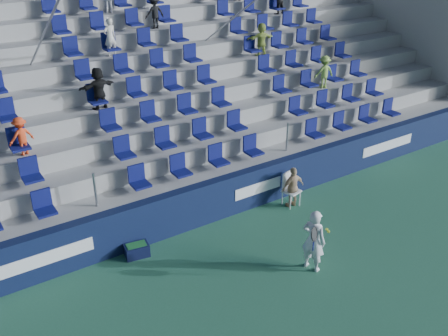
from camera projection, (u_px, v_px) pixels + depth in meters
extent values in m
plane|color=#2C6749|center=(283.00, 281.00, 11.53)|extent=(70.00, 70.00, 0.00)
cube|color=#101A3C|center=(211.00, 201.00, 13.62)|extent=(24.00, 0.30, 1.20)
cube|color=white|center=(23.00, 266.00, 11.03)|extent=(3.20, 0.02, 0.34)
cube|color=white|center=(258.00, 188.00, 14.23)|extent=(1.60, 0.02, 0.34)
cube|color=white|center=(388.00, 145.00, 16.94)|extent=(2.40, 0.02, 0.34)
cube|color=gray|center=(200.00, 192.00, 14.05)|extent=(24.00, 0.85, 1.20)
cube|color=gray|center=(185.00, 173.00, 14.58)|extent=(24.00, 0.85, 1.70)
cube|color=gray|center=(171.00, 155.00, 15.10)|extent=(24.00, 0.85, 2.20)
cube|color=gray|center=(158.00, 138.00, 15.63)|extent=(24.00, 0.85, 2.70)
cube|color=gray|center=(146.00, 123.00, 16.15)|extent=(24.00, 0.85, 3.20)
cube|color=gray|center=(134.00, 108.00, 16.68)|extent=(24.00, 0.85, 3.70)
cube|color=gray|center=(123.00, 94.00, 17.20)|extent=(24.00, 0.85, 4.20)
cube|color=gray|center=(113.00, 81.00, 17.73)|extent=(24.00, 0.85, 4.70)
cube|color=gray|center=(104.00, 69.00, 18.25)|extent=(24.00, 0.85, 5.20)
cube|color=gray|center=(95.00, 52.00, 18.53)|extent=(24.00, 0.50, 6.20)
cube|color=gray|center=(394.00, 46.00, 21.55)|extent=(0.30, 7.65, 5.20)
cube|color=#0D1252|center=(199.00, 162.00, 13.63)|extent=(16.05, 0.50, 0.70)
cube|color=#0D1252|center=(183.00, 135.00, 14.04)|extent=(16.05, 0.50, 0.70)
cube|color=#0D1252|center=(169.00, 110.00, 14.46)|extent=(16.05, 0.50, 0.70)
cube|color=#0D1252|center=(154.00, 86.00, 14.87)|extent=(16.05, 0.50, 0.70)
cube|color=#0D1252|center=(141.00, 63.00, 15.28)|extent=(16.05, 0.50, 0.70)
cube|color=#0D1252|center=(128.00, 42.00, 15.70)|extent=(16.05, 0.50, 0.70)
cube|color=#0D1252|center=(116.00, 22.00, 16.11)|extent=(16.05, 0.50, 0.70)
cube|color=#0D1252|center=(105.00, 2.00, 16.53)|extent=(16.05, 0.50, 0.70)
cylinder|color=gray|center=(37.00, 50.00, 13.45)|extent=(0.06, 7.68, 4.55)
cylinder|color=gray|center=(223.00, 26.00, 16.41)|extent=(0.06, 7.68, 4.55)
imported|color=red|center=(21.00, 136.00, 12.33)|extent=(0.70, 0.50, 0.98)
imported|color=#9FB749|center=(261.00, 39.00, 17.41)|extent=(1.06, 0.41, 1.12)
imported|color=#8AB749|center=(324.00, 72.00, 17.31)|extent=(0.80, 0.56, 1.13)
imported|color=beige|center=(110.00, 37.00, 15.26)|extent=(0.47, 0.36, 1.15)
imported|color=black|center=(155.00, 12.00, 16.66)|extent=(0.68, 0.40, 1.05)
imported|color=black|center=(99.00, 88.00, 13.87)|extent=(1.14, 0.55, 1.18)
imported|color=silver|center=(314.00, 240.00, 11.61)|extent=(0.56, 0.67, 1.59)
cylinder|color=navy|center=(313.00, 245.00, 11.25)|extent=(0.03, 0.03, 0.28)
torus|color=black|center=(314.00, 234.00, 11.12)|extent=(0.30, 0.17, 0.28)
plane|color=#262626|center=(314.00, 234.00, 11.12)|extent=(0.30, 0.16, 0.29)
sphere|color=#C1D431|center=(329.00, 232.00, 11.46)|extent=(0.07, 0.07, 0.07)
sphere|color=#C1D431|center=(327.00, 229.00, 11.49)|extent=(0.07, 0.07, 0.07)
cube|color=white|center=(291.00, 191.00, 14.40)|extent=(0.53, 0.53, 0.04)
cube|color=white|center=(287.00, 180.00, 14.44)|extent=(0.44, 0.14, 0.55)
cylinder|color=white|center=(290.00, 203.00, 14.29)|extent=(0.03, 0.03, 0.44)
cylinder|color=white|center=(300.00, 199.00, 14.47)|extent=(0.03, 0.03, 0.44)
cylinder|color=white|center=(282.00, 198.00, 14.56)|extent=(0.03, 0.03, 0.44)
cylinder|color=white|center=(292.00, 194.00, 14.73)|extent=(0.03, 0.03, 0.44)
imported|color=tan|center=(293.00, 187.00, 14.30)|extent=(0.74, 0.34, 1.24)
cube|color=black|center=(137.00, 250.00, 12.33)|extent=(0.64, 0.47, 0.32)
cube|color=#1E662D|center=(137.00, 248.00, 12.30)|extent=(0.52, 0.35, 0.19)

